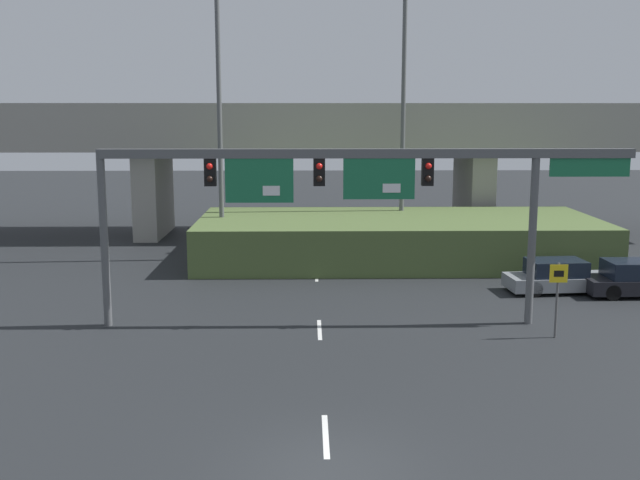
# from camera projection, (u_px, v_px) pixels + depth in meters

# --- Properties ---
(ground_plane) EXTENTS (160.00, 160.00, 0.00)m
(ground_plane) POSITION_uv_depth(u_px,v_px,m) (327.00, 467.00, 15.97)
(ground_plane) COLOR black
(lane_markings) EXTENTS (0.14, 28.20, 0.01)m
(lane_markings) POSITION_uv_depth(u_px,v_px,m) (318.00, 299.00, 30.22)
(lane_markings) COLOR silver
(lane_markings) RESTS_ON ground
(signal_gantry) EXTENTS (18.49, 0.44, 6.22)m
(signal_gantry) POSITION_uv_depth(u_px,v_px,m) (351.00, 181.00, 25.76)
(signal_gantry) COLOR #515456
(signal_gantry) RESTS_ON ground
(speed_limit_sign) EXTENTS (0.60, 0.11, 2.56)m
(speed_limit_sign) POSITION_uv_depth(u_px,v_px,m) (558.00, 289.00, 24.78)
(speed_limit_sign) COLOR #4C4C4C
(speed_limit_sign) RESTS_ON ground
(highway_light_pole_near) EXTENTS (0.70, 0.36, 15.18)m
(highway_light_pole_near) POSITION_uv_depth(u_px,v_px,m) (219.00, 101.00, 36.90)
(highway_light_pole_near) COLOR #515456
(highway_light_pole_near) RESTS_ON ground
(highway_light_pole_far) EXTENTS (0.70, 0.36, 13.77)m
(highway_light_pole_far) POSITION_uv_depth(u_px,v_px,m) (403.00, 115.00, 39.54)
(highway_light_pole_far) COLOR #515456
(highway_light_pole_far) RESTS_ON ground
(overpass_bridge) EXTENTS (45.87, 7.19, 7.91)m
(overpass_bridge) POSITION_uv_depth(u_px,v_px,m) (314.00, 141.00, 44.95)
(overpass_bridge) COLOR gray
(overpass_bridge) RESTS_ON ground
(grass_embankment) EXTENTS (19.95, 8.53, 2.18)m
(grass_embankment) POSITION_uv_depth(u_px,v_px,m) (397.00, 239.00, 37.90)
(grass_embankment) COLOR #4C6033
(grass_embankment) RESTS_ON ground
(parked_sedan_near_right) EXTENTS (4.53, 2.10, 1.37)m
(parked_sedan_near_right) POSITION_uv_depth(u_px,v_px,m) (558.00, 277.00, 31.29)
(parked_sedan_near_right) COLOR gray
(parked_sedan_near_right) RESTS_ON ground
(parked_sedan_mid_right) EXTENTS (4.37, 1.89, 1.45)m
(parked_sedan_mid_right) POSITION_uv_depth(u_px,v_px,m) (636.00, 279.00, 30.72)
(parked_sedan_mid_right) COLOR black
(parked_sedan_mid_right) RESTS_ON ground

